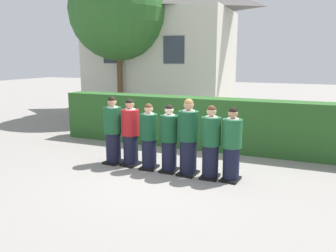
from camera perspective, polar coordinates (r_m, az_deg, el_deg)
ground_plane at (r=7.80m, az=-0.00°, el=-7.59°), size 60.00×60.00×0.00m
student_front_row_0 at (r=8.29m, az=-9.27°, el=-0.97°), size 0.43×0.54×1.64m
student_in_red_blazer at (r=8.08m, az=-6.35°, el=-1.35°), size 0.42×0.50×1.61m
student_front_row_2 at (r=7.78m, az=-3.24°, el=-2.06°), size 0.40×0.49×1.53m
student_front_row_3 at (r=7.58m, az=0.19°, el=-2.39°), size 0.40×0.49×1.54m
student_front_row_4 at (r=7.37m, az=3.45°, el=-2.21°), size 0.44×0.54×1.69m
student_front_row_5 at (r=7.21m, az=7.21°, el=-3.04°), size 0.41×0.46×1.58m
student_front_row_6 at (r=7.13m, az=10.70°, el=-3.38°), size 0.41×0.48×1.56m
hedge at (r=9.69m, az=5.16°, el=0.55°), size 8.53×0.70×1.45m
school_building_main at (r=16.38m, az=-1.24°, el=14.26°), size 6.80×4.12×6.55m
oak_tree_left at (r=14.98m, az=-8.42°, el=18.67°), size 4.09×4.09×6.52m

